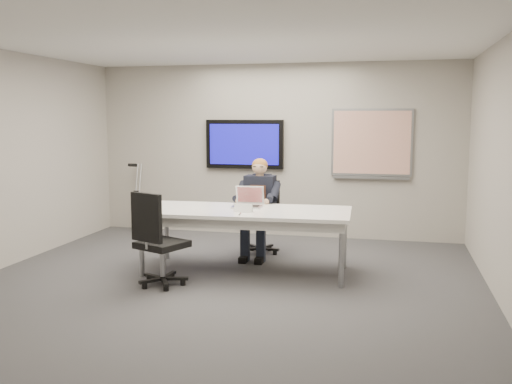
% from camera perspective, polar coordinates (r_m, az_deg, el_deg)
% --- Properties ---
extents(floor, '(6.00, 6.00, 0.02)m').
position_cam_1_polar(floor, '(6.70, -3.39, -9.38)').
color(floor, '#3B3B3E').
rests_on(floor, ground).
extents(ceiling, '(6.00, 6.00, 0.02)m').
position_cam_1_polar(ceiling, '(6.47, -3.59, 15.09)').
color(ceiling, white).
rests_on(ceiling, wall_back).
extents(wall_back, '(6.00, 0.02, 2.80)m').
position_cam_1_polar(wall_back, '(9.34, 1.91, 4.16)').
color(wall_back, '#AAA39A').
rests_on(wall_back, ground).
extents(wall_front, '(6.00, 0.02, 2.80)m').
position_cam_1_polar(wall_front, '(3.69, -17.22, -1.34)').
color(wall_front, '#AAA39A').
rests_on(wall_front, ground).
extents(wall_right, '(0.02, 6.00, 2.80)m').
position_cam_1_polar(wall_right, '(6.26, 23.81, 1.87)').
color(wall_right, '#AAA39A').
rests_on(wall_right, ground).
extents(conference_table, '(2.64, 1.20, 0.80)m').
position_cam_1_polar(conference_table, '(7.13, -1.02, -2.49)').
color(conference_table, white).
rests_on(conference_table, ground).
extents(tv_display, '(1.30, 0.09, 0.80)m').
position_cam_1_polar(tv_display, '(9.39, -1.16, 4.80)').
color(tv_display, black).
rests_on(tv_display, wall_back).
extents(whiteboard, '(1.25, 0.08, 1.10)m').
position_cam_1_polar(whiteboard, '(9.12, 11.49, 4.76)').
color(whiteboard, gray).
rests_on(whiteboard, wall_back).
extents(office_chair_far, '(0.55, 0.55, 1.04)m').
position_cam_1_polar(office_chair_far, '(8.20, 0.56, -3.89)').
color(office_chair_far, black).
rests_on(office_chair_far, ground).
extents(office_chair_near, '(0.69, 0.69, 1.11)m').
position_cam_1_polar(office_chair_near, '(6.69, -9.64, -6.43)').
color(office_chair_near, black).
rests_on(office_chair_near, ground).
extents(seated_person, '(0.43, 0.74, 1.37)m').
position_cam_1_polar(seated_person, '(7.92, 0.11, -2.61)').
color(seated_person, '#1D2230').
rests_on(seated_person, office_chair_far).
extents(crutch, '(0.21, 0.63, 1.25)m').
position_cam_1_polar(crutch, '(9.96, -11.81, -0.41)').
color(crutch, '#B3B6BB').
rests_on(crutch, ground).
extents(laptop, '(0.38, 0.37, 0.26)m').
position_cam_1_polar(laptop, '(7.33, -0.79, -0.97)').
color(laptop, '#B8B8BA').
rests_on(laptop, conference_table).
extents(name_tent, '(0.24, 0.11, 0.09)m').
position_cam_1_polar(name_tent, '(6.93, -1.28, -1.61)').
color(name_tent, white).
rests_on(name_tent, conference_table).
extents(pen, '(0.03, 0.14, 0.01)m').
position_cam_1_polar(pen, '(6.76, -1.62, -2.20)').
color(pen, black).
rests_on(pen, conference_table).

